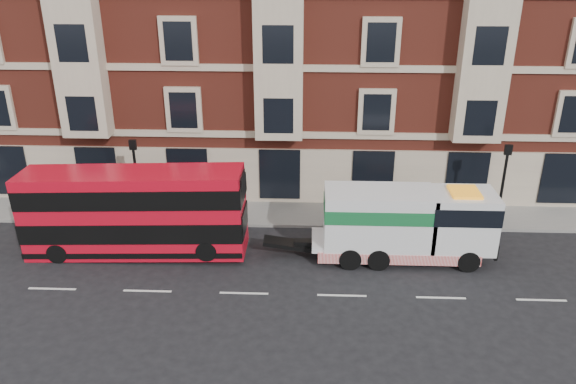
# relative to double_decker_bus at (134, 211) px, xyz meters

# --- Properties ---
(ground) EXTENTS (120.00, 120.00, 0.00)m
(ground) POSITION_rel_double_decker_bus_xyz_m (5.25, -3.16, -2.13)
(ground) COLOR black
(ground) RESTS_ON ground
(sidewalk) EXTENTS (90.00, 3.00, 0.15)m
(sidewalk) POSITION_rel_double_decker_bus_xyz_m (5.25, 4.34, -2.06)
(sidewalk) COLOR slate
(sidewalk) RESTS_ON ground
(victorian_terrace) EXTENTS (45.00, 12.00, 20.40)m
(victorian_terrace) POSITION_rel_double_decker_bus_xyz_m (5.75, 11.84, 7.93)
(victorian_terrace) COLOR maroon
(victorian_terrace) RESTS_ON ground
(lamp_post_west) EXTENTS (0.35, 0.15, 4.35)m
(lamp_post_west) POSITION_rel_double_decker_bus_xyz_m (-0.75, 3.04, 0.54)
(lamp_post_west) COLOR black
(lamp_post_west) RESTS_ON sidewalk
(lamp_post_east) EXTENTS (0.35, 0.15, 4.35)m
(lamp_post_east) POSITION_rel_double_decker_bus_xyz_m (17.25, 3.04, 0.54)
(lamp_post_east) COLOR black
(lamp_post_east) RESTS_ON sidewalk
(double_decker_bus) EXTENTS (9.96, 2.28, 4.03)m
(double_decker_bus) POSITION_rel_double_decker_bus_xyz_m (0.00, 0.00, 0.00)
(double_decker_bus) COLOR red
(double_decker_bus) RESTS_ON ground
(tow_truck) EXTENTS (7.97, 2.36, 3.32)m
(tow_truck) POSITION_rel_double_decker_bus_xyz_m (12.05, 0.00, -0.37)
(tow_truck) COLOR silver
(tow_truck) RESTS_ON ground
(pedestrian) EXTENTS (0.74, 0.71, 1.70)m
(pedestrian) POSITION_rel_double_decker_bus_xyz_m (-3.89, 4.80, -1.13)
(pedestrian) COLOR #17202E
(pedestrian) RESTS_ON sidewalk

